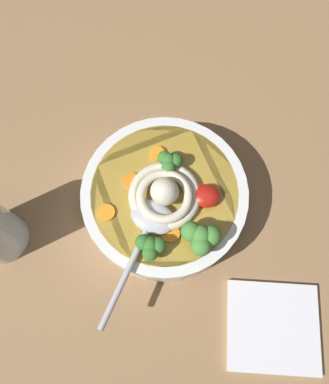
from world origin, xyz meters
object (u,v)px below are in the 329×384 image
Objects in this scene: soup_bowl at (164,198)px; noodle_pile at (164,195)px; folded_napkin at (272,327)px; soup_spoon at (147,226)px.

soup_bowl is 2.15× the size of noodle_pile.
noodle_pile is (-0.08, -0.81, 4.23)cm from soup_bowl.
noodle_pile reaches higher than soup_bowl.
soup_bowl reaches higher than folded_napkin.
noodle_pile reaches higher than folded_napkin.
soup_bowl is 6.52cm from soup_spoon.
noodle_pile is 4.63cm from soup_spoon.
soup_spoon is (-2.17, -4.90, 3.71)cm from soup_bowl.
soup_bowl is 4.31cm from noodle_pile.
noodle_pile is at bearing -95.57° from soup_bowl.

